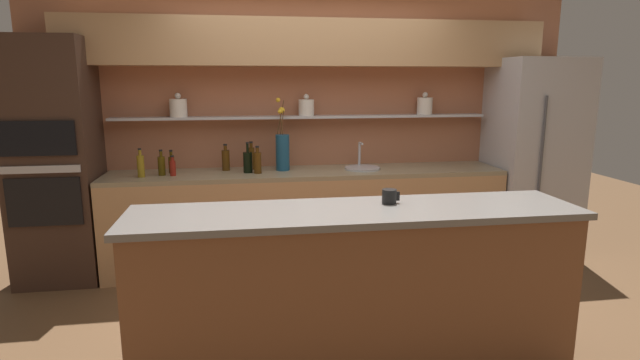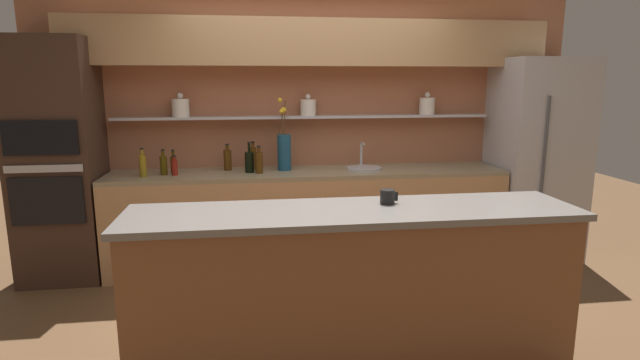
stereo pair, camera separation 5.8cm
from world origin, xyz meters
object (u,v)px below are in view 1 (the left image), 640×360
Objects in this scene: refrigerator at (532,159)px; bottle_sauce_2 at (173,167)px; oven_tower at (55,162)px; bottle_spirit_4 at (251,158)px; bottle_oil_0 at (172,164)px; bottle_oil_7 at (141,166)px; bottle_oil_3 at (162,165)px; bottle_spirit_5 at (226,160)px; flower_vase at (282,150)px; bottle_wine_6 at (248,162)px; coffee_mug at (389,196)px; sink_fixture at (362,167)px; bottle_spirit_1 at (258,162)px.

bottle_sauce_2 is (-3.47, -0.02, 0.01)m from refrigerator.
oven_tower is 11.63× the size of bottle_sauce_2.
bottle_spirit_4 reaches higher than bottle_sauce_2.
bottle_oil_7 is (-0.24, -0.16, 0.02)m from bottle_oil_0.
bottle_oil_3 is 0.58m from bottle_spirit_5.
bottle_oil_7 reaches higher than bottle_sauce_2.
bottle_wine_6 is (-0.33, -0.08, -0.09)m from flower_vase.
flower_vase reaches higher than coffee_mug.
bottle_sauce_2 is 2.23m from coffee_mug.
refrigerator is 3.50m from bottle_oil_0.
refrigerator is 3.02m from bottle_spirit_5.
bottle_spirit_5 reaches higher than coffee_mug.
bottle_spirit_4 is (-0.29, 0.09, -0.08)m from flower_vase.
bottle_oil_7 is at bearing -165.97° from bottle_spirit_4.
bottle_oil_3 is (-1.84, -0.04, 0.07)m from sink_fixture.
oven_tower is at bearing 145.34° from coffee_mug.
bottle_spirit_1 reaches higher than bottle_oil_0.
bottle_spirit_5 is 2.30× the size of coffee_mug.
flower_vase is 1.99× the size of sink_fixture.
bottle_oil_7 is (-0.93, -0.08, 0.00)m from bottle_wine_6.
oven_tower is at bearing 173.45° from bottle_oil_7.
oven_tower is 9.14× the size of bottle_oil_3.
refrigerator reaches higher than bottle_wine_6.
coffee_mug is at bearing -65.88° from bottle_spirit_1.
bottle_spirit_4 is 1.07× the size of bottle_spirit_5.
oven_tower is 1.74m from bottle_spirit_1.
refrigerator reaches higher than bottle_oil_0.
bottle_oil_0 is (-1.77, 0.06, 0.06)m from sink_fixture.
bottle_spirit_4 reaches higher than bottle_oil_3.
flower_vase is 0.54m from bottle_spirit_5.
sink_fixture is 1.27× the size of bottle_spirit_4.
bottle_sauce_2 is at bearing 179.95° from bottle_spirit_1.
bottle_wine_6 is at bearing 4.78° from bottle_oil_7.
bottle_spirit_4 is at bearing 77.64° from bottle_wine_6.
coffee_mug is at bearing -49.73° from bottle_oil_0.
bottle_oil_7 is (-0.72, -0.22, 0.00)m from bottle_spirit_5.
refrigerator is 2.60m from coffee_mug.
flower_vase is at bearing 177.52° from refrigerator.
bottle_spirit_5 is 2.12m from coffee_mug.
bottle_oil_0 is 0.79m from bottle_spirit_1.
bottle_spirit_4 is at bearing 12.97° from bottle_oil_3.
bottle_oil_0 is (-1.01, 0.00, -0.11)m from flower_vase.
bottle_spirit_1 reaches higher than bottle_spirit_5.
bottle_spirit_4 reaches higher than sink_fixture.
bottle_spirit_1 is (1.74, -0.06, -0.03)m from oven_tower.
bottle_oil_0 is at bearing 179.78° from flower_vase.
bottle_spirit_5 is at bearing 5.43° from oven_tower.
bottle_oil_0 is 0.49m from bottle_spirit_5.
sink_fixture reaches higher than coffee_mug.
bottle_wine_6 reaches higher than bottle_oil_3.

